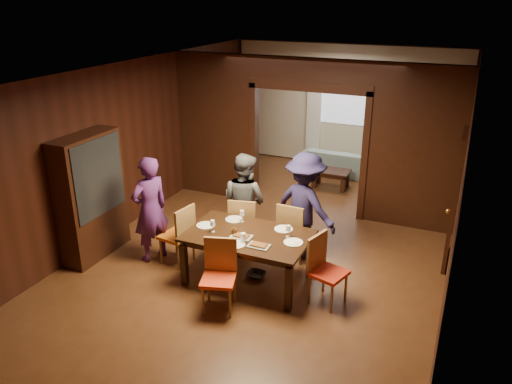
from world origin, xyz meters
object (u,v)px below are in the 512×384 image
at_px(chair_far_l, 244,224).
at_px(chair_near, 218,277).
at_px(coffee_table, 331,179).
at_px(person_grey, 244,202).
at_px(hutch, 91,197).
at_px(chair_far_r, 294,230).
at_px(person_purple, 150,209).
at_px(dining_table, 248,258).
at_px(chair_right, 329,271).
at_px(person_navy, 305,206).
at_px(sofa, 342,162).
at_px(chair_left, 176,234).

distance_m(chair_far_l, chair_near, 1.65).
relative_size(coffee_table, chair_near, 0.82).
bearing_deg(person_grey, hutch, 44.15).
bearing_deg(chair_far_r, hutch, 23.83).
xyz_separation_m(person_purple, chair_near, (1.60, -0.81, -0.37)).
distance_m(chair_far_r, chair_near, 1.79).
height_order(person_purple, dining_table, person_purple).
xyz_separation_m(coffee_table, chair_right, (1.14, -4.22, 0.28)).
relative_size(person_navy, coffee_table, 2.15).
relative_size(person_navy, chair_near, 1.78).
height_order(chair_far_r, chair_near, same).
distance_m(chair_near, hutch, 2.65).
bearing_deg(chair_near, dining_table, 68.58).
relative_size(chair_right, chair_far_r, 1.00).
relative_size(person_purple, coffee_table, 2.13).
bearing_deg(sofa, person_purple, 72.81).
xyz_separation_m(person_purple, person_grey, (1.17, 0.93, -0.03)).
xyz_separation_m(dining_table, hutch, (-2.59, -0.23, 0.62)).
xyz_separation_m(person_navy, chair_far_l, (-0.92, -0.27, -0.38)).
relative_size(person_purple, chair_left, 1.75).
bearing_deg(hutch, coffee_table, 58.57).
relative_size(dining_table, coffee_table, 2.20).
distance_m(person_navy, chair_far_l, 1.03).
xyz_separation_m(chair_far_r, chair_near, (-0.45, -1.73, 0.00)).
relative_size(chair_far_r, hutch, 0.48).
distance_m(chair_left, chair_right, 2.48).
xyz_separation_m(chair_right, chair_near, (-1.29, -0.74, 0.00)).
bearing_deg(hutch, chair_far_r, 21.22).
relative_size(chair_left, chair_far_r, 1.00).
distance_m(sofa, hutch, 6.03).
bearing_deg(chair_far_r, coffee_table, -82.14).
height_order(person_grey, hutch, hutch).
bearing_deg(chair_far_r, dining_table, 70.17).
distance_m(coffee_table, chair_left, 4.32).
bearing_deg(person_purple, chair_far_l, 145.70).
distance_m(person_navy, chair_near, 2.00).
bearing_deg(person_navy, sofa, -63.99).
bearing_deg(person_purple, hutch, -53.29).
xyz_separation_m(chair_left, hutch, (-1.34, -0.29, 0.52)).
bearing_deg(chair_near, person_navy, 56.64).
relative_size(person_navy, hutch, 0.86).
bearing_deg(dining_table, chair_far_r, 67.55).
bearing_deg(person_navy, chair_far_l, 36.74).
distance_m(chair_right, chair_far_r, 1.30).
bearing_deg(chair_left, chair_far_l, 141.46).
relative_size(person_purple, dining_table, 0.97).
height_order(coffee_table, chair_left, chair_left).
height_order(sofa, chair_far_r, chair_far_r).
bearing_deg(hutch, person_purple, 14.15).
distance_m(person_grey, coffee_table, 3.32).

